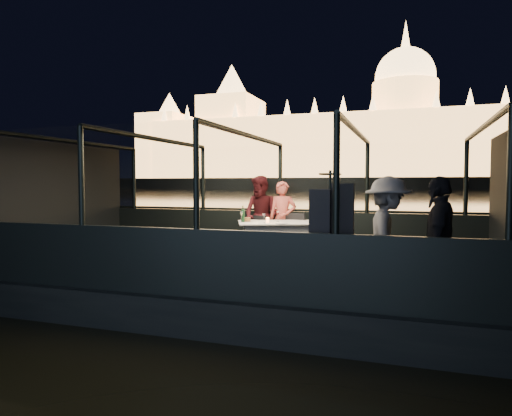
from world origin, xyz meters
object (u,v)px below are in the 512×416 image
(dining_table_central, at_px, (277,242))
(chair_port_left, at_px, (257,235))
(person_woman_coral, at_px, (283,220))
(passenger_stripe, at_px, (388,232))
(wine_bottle, at_px, (243,214))
(person_man_maroon, at_px, (261,219))
(passenger_dark, at_px, (439,238))
(chair_port_right, at_px, (293,236))
(coat_stand, at_px, (330,231))

(dining_table_central, xyz_separation_m, chair_port_left, (-0.56, 0.45, 0.06))
(chair_port_left, xyz_separation_m, person_woman_coral, (0.46, 0.27, 0.30))
(dining_table_central, relative_size, passenger_stripe, 0.91)
(chair_port_left, distance_m, wine_bottle, 0.84)
(person_woman_coral, distance_m, passenger_stripe, 3.53)
(person_man_maroon, distance_m, passenger_dark, 4.59)
(chair_port_right, distance_m, coat_stand, 3.39)
(chair_port_right, bearing_deg, wine_bottle, -128.51)
(dining_table_central, distance_m, passenger_dark, 3.70)
(dining_table_central, xyz_separation_m, wine_bottle, (-0.60, -0.24, 0.53))
(passenger_dark, distance_m, wine_bottle, 3.99)
(person_woman_coral, relative_size, passenger_stripe, 0.97)
(chair_port_left, xyz_separation_m, coat_stand, (2.00, -3.12, 0.45))
(passenger_stripe, bearing_deg, passenger_dark, -133.04)
(chair_port_right, bearing_deg, coat_stand, -57.98)
(dining_table_central, bearing_deg, chair_port_left, 141.11)
(coat_stand, xyz_separation_m, person_man_maroon, (-2.00, 3.41, -0.15))
(person_woman_coral, xyz_separation_m, passenger_stripe, (2.19, -2.76, 0.10))
(wine_bottle, bearing_deg, chair_port_right, 41.27)
(person_man_maroon, height_order, wine_bottle, person_man_maroon)
(dining_table_central, height_order, wine_bottle, wine_bottle)
(chair_port_right, xyz_separation_m, wine_bottle, (-0.79, -0.69, 0.47))
(dining_table_central, height_order, person_woman_coral, person_woman_coral)
(chair_port_left, bearing_deg, wine_bottle, -72.40)
(chair_port_left, relative_size, chair_port_right, 0.92)
(chair_port_left, distance_m, passenger_dark, 4.40)
(chair_port_left, relative_size, passenger_dark, 0.52)
(person_man_maroon, xyz_separation_m, passenger_dark, (3.27, -3.23, 0.10))
(passenger_stripe, height_order, passenger_dark, passenger_stripe)
(wine_bottle, bearing_deg, passenger_dark, -34.14)
(chair_port_right, bearing_deg, passenger_stripe, -42.34)
(passenger_dark, relative_size, wine_bottle, 5.13)
(coat_stand, distance_m, passenger_stripe, 0.91)
(coat_stand, xyz_separation_m, passenger_dark, (1.26, 0.18, -0.05))
(passenger_stripe, xyz_separation_m, passenger_dark, (0.60, -0.44, 0.00))
(wine_bottle, bearing_deg, person_man_maroon, 87.90)
(person_man_maroon, xyz_separation_m, wine_bottle, (-0.04, -0.99, 0.17))
(dining_table_central, bearing_deg, person_woman_coral, 97.43)
(dining_table_central, distance_m, coat_stand, 3.07)
(passenger_stripe, xyz_separation_m, wine_bottle, (-2.70, 1.79, 0.06))
(dining_table_central, distance_m, chair_port_right, 0.49)
(dining_table_central, xyz_separation_m, passenger_dark, (2.70, -2.48, 0.47))
(dining_table_central, distance_m, chair_port_left, 0.72)
(wine_bottle, bearing_deg, chair_port_left, 86.54)
(person_man_maroon, xyz_separation_m, passenger_stripe, (2.66, -2.78, 0.10))
(passenger_dark, height_order, wine_bottle, passenger_dark)
(person_woman_coral, relative_size, person_man_maroon, 0.93)
(chair_port_left, relative_size, person_woman_coral, 0.53)
(chair_port_right, relative_size, passenger_stripe, 0.56)
(dining_table_central, distance_m, passenger_stripe, 2.96)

